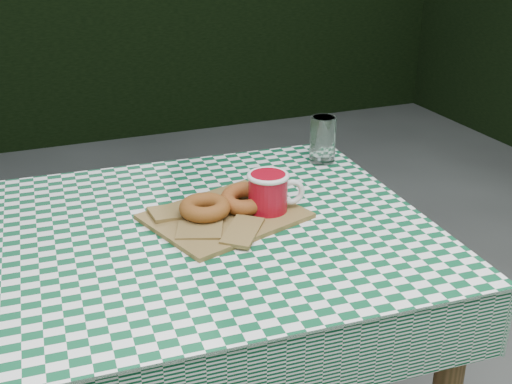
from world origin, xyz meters
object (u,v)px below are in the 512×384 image
coffee_mug (268,194)px  drinking_glass (323,140)px  paper_bag (225,215)px  table (151,381)px

coffee_mug → drinking_glass: size_ratio=1.39×
paper_bag → drinking_glass: size_ratio=2.52×
paper_bag → table: bearing=-175.2°
table → coffee_mug: size_ratio=7.03×
table → drinking_glass: bearing=27.3°
table → coffee_mug: 0.52m
table → coffee_mug: bearing=3.1°
paper_bag → coffee_mug: bearing=-9.2°
table → drinking_glass: drinking_glass is taller
table → paper_bag: 0.44m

